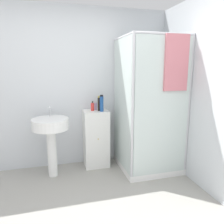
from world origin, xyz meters
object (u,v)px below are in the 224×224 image
at_px(shampoo_bottle_blue, 102,103).
at_px(shampoo_bottle_tall_black, 99,104).
at_px(sink, 51,131).
at_px(lotion_bottle_white, 96,106).
at_px(soap_dispenser, 92,107).

bearing_deg(shampoo_bottle_blue, shampoo_bottle_tall_black, 110.23).
bearing_deg(sink, lotion_bottle_white, 19.30).
bearing_deg(soap_dispenser, lotion_bottle_white, 38.72).
bearing_deg(sink, shampoo_bottle_blue, 7.40).
distance_m(sink, soap_dispenser, 0.74).
height_order(shampoo_bottle_tall_black, shampoo_bottle_blue, shampoo_bottle_blue).
xyz_separation_m(shampoo_bottle_tall_black, lotion_bottle_white, (-0.04, 0.08, -0.05)).
bearing_deg(soap_dispenser, shampoo_bottle_tall_black, -18.36).
distance_m(sink, lotion_bottle_white, 0.80).
bearing_deg(shampoo_bottle_blue, lotion_bottle_white, 113.02).
distance_m(sink, shampoo_bottle_tall_black, 0.84).
height_order(sink, shampoo_bottle_tall_black, shampoo_bottle_tall_black).
relative_size(sink, soap_dispenser, 6.52).
xyz_separation_m(soap_dispenser, lotion_bottle_white, (0.06, 0.05, -0.00)).
bearing_deg(lotion_bottle_white, shampoo_bottle_tall_black, -64.92).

